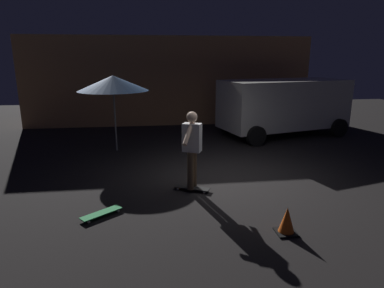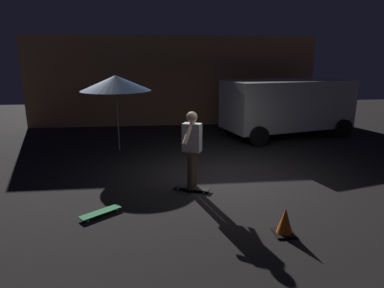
# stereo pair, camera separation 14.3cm
# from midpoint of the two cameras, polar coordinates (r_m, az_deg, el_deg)

# --- Properties ---
(ground_plane) EXTENTS (28.00, 28.00, 0.00)m
(ground_plane) POSITION_cam_midpoint_polar(r_m,az_deg,el_deg) (8.08, 7.57, -5.94)
(ground_plane) COLOR black
(low_building) EXTENTS (12.02, 3.77, 3.67)m
(low_building) POSITION_cam_midpoint_polar(r_m,az_deg,el_deg) (15.93, -3.27, 11.07)
(low_building) COLOR tan
(low_building) RESTS_ON ground_plane
(parked_van) EXTENTS (4.93, 3.16, 2.03)m
(parked_van) POSITION_cam_midpoint_polar(r_m,az_deg,el_deg) (12.69, 16.33, 6.53)
(parked_van) COLOR silver
(parked_van) RESTS_ON ground_plane
(patio_umbrella) EXTENTS (2.10, 2.10, 2.30)m
(patio_umbrella) POSITION_cam_midpoint_polar(r_m,az_deg,el_deg) (10.33, -12.53, 10.14)
(patio_umbrella) COLOR slate
(patio_umbrella) RESTS_ON ground_plane
(skateboard_ridden) EXTENTS (0.79, 0.52, 0.07)m
(skateboard_ridden) POSITION_cam_midpoint_polar(r_m,az_deg,el_deg) (7.33, 0.57, -7.55)
(skateboard_ridden) COLOR black
(skateboard_ridden) RESTS_ON ground_plane
(skateboard_spare) EXTENTS (0.74, 0.64, 0.07)m
(skateboard_spare) POSITION_cam_midpoint_polar(r_m,az_deg,el_deg) (6.46, -14.75, -11.26)
(skateboard_spare) COLOR green
(skateboard_spare) RESTS_ON ground_plane
(skater) EXTENTS (0.51, 0.92, 1.67)m
(skater) POSITION_cam_midpoint_polar(r_m,az_deg,el_deg) (7.02, 0.59, -0.11)
(skater) COLOR brown
(skater) RESTS_ON skateboard_ridden
(traffic_cone) EXTENTS (0.34, 0.34, 0.46)m
(traffic_cone) POSITION_cam_midpoint_polar(r_m,az_deg,el_deg) (5.81, 16.32, -12.73)
(traffic_cone) COLOR black
(traffic_cone) RESTS_ON ground_plane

